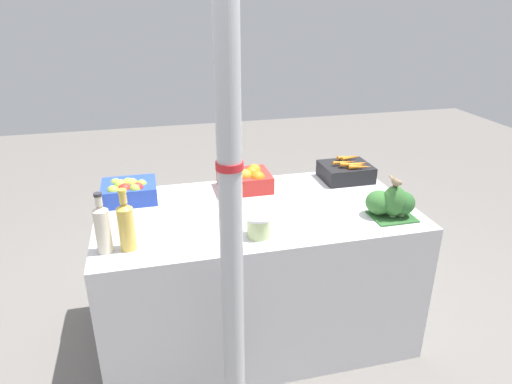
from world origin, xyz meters
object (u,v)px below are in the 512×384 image
orange_crate (245,179)px  juice_bottle_golden (126,225)px  broccoli_pile (391,203)px  sparrow_bird (396,182)px  carrot_crate (346,171)px  juice_bottle_cloudy (103,227)px  pickle_jar (259,226)px  apple_crate (129,190)px  support_pole (230,195)px

orange_crate → juice_bottle_golden: bearing=-140.5°
broccoli_pile → sparrow_bird: bearing=-84.8°
carrot_crate → broccoli_pile: (0.01, -0.55, 0.02)m
broccoli_pile → juice_bottle_cloudy: juice_bottle_cloudy is taller
juice_bottle_golden → sparrow_bird: (1.34, -0.00, 0.08)m
carrot_crate → pickle_jar: carrot_crate is taller
juice_bottle_cloudy → apple_crate: bearing=79.6°
juice_bottle_cloudy → support_pole: bearing=-34.4°
support_pole → juice_bottle_golden: support_pole is taller
pickle_jar → sparrow_bird: sparrow_bird is taller
carrot_crate → support_pole: bearing=-134.9°
apple_crate → pickle_jar: 0.85m
apple_crate → broccoli_pile: 1.44m
juice_bottle_cloudy → sparrow_bird: 1.44m
juice_bottle_golden → pickle_jar: juice_bottle_golden is taller
orange_crate → pickle_jar: bearing=-96.3°
pickle_jar → broccoli_pile: bearing=3.3°
apple_crate → juice_bottle_golden: 0.56m
orange_crate → broccoli_pile: bearing=-39.3°
orange_crate → broccoli_pile: (0.66, -0.54, 0.01)m
support_pole → carrot_crate: size_ratio=7.99×
apple_crate → juice_bottle_golden: (0.00, -0.56, 0.06)m
orange_crate → juice_bottle_golden: (-0.68, -0.56, 0.06)m
juice_bottle_golden → pickle_jar: size_ratio=2.47×
pickle_jar → sparrow_bird: (0.73, 0.02, 0.15)m
carrot_crate → apple_crate: bearing=-179.7°
broccoli_pile → juice_bottle_cloudy: bearing=-179.4°
support_pole → apple_crate: (-0.42, 0.91, -0.32)m
pickle_jar → sparrow_bird: bearing=1.8°
orange_crate → juice_bottle_cloudy: juice_bottle_cloudy is taller
support_pole → orange_crate: 1.00m
pickle_jar → orange_crate: bearing=83.7°
broccoli_pile → orange_crate: bearing=140.7°
apple_crate → orange_crate: size_ratio=1.00×
juice_bottle_cloudy → juice_bottle_golden: juice_bottle_golden is taller
apple_crate → orange_crate: 0.68m
broccoli_pile → pickle_jar: size_ratio=2.02×
carrot_crate → pickle_jar: bearing=-140.6°
juice_bottle_cloudy → orange_crate: bearing=35.6°
broccoli_pile → sparrow_bird: sparrow_bird is taller
sparrow_bird → pickle_jar: bearing=-81.4°
support_pole → juice_bottle_golden: bearing=139.5°
support_pole → carrot_crate: (0.91, 0.92, -0.32)m
broccoli_pile → juice_bottle_golden: (-1.34, -0.02, 0.04)m
juice_bottle_cloudy → juice_bottle_golden: 0.10m
apple_crate → support_pole: bearing=-65.4°
juice_bottle_golden → juice_bottle_cloudy: bearing=180.0°
orange_crate → juice_bottle_cloudy: 0.96m
juice_bottle_golden → sparrow_bird: bearing=-0.2°
orange_crate → pickle_jar: (-0.06, -0.58, -0.01)m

